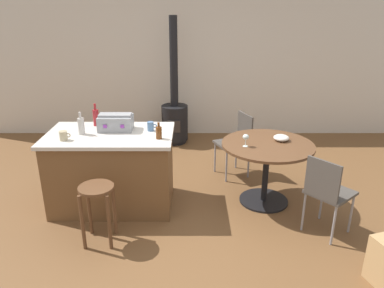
{
  "coord_description": "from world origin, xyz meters",
  "views": [
    {
      "loc": [
        0.1,
        -3.54,
        2.26
      ],
      "look_at": [
        0.09,
        0.3,
        0.79
      ],
      "focal_mm": 34.72,
      "sensor_mm": 36.0,
      "label": 1
    }
  ],
  "objects_px": {
    "cup_0": "(64,136)",
    "bottle_2": "(96,117)",
    "wooden_stool": "(98,201)",
    "bottle_0": "(159,132)",
    "wood_stove": "(175,114)",
    "cup_1": "(151,126)",
    "wine_glass": "(246,137)",
    "serving_bowl": "(282,138)",
    "folding_chair_near": "(237,140)",
    "toolbox": "(116,122)",
    "folding_chair_far": "(327,190)",
    "kitchen_island": "(113,169)",
    "bottle_1": "(81,126)",
    "dining_table": "(267,158)"
  },
  "relations": [
    {
      "from": "cup_0",
      "to": "bottle_2",
      "type": "bearing_deg",
      "value": 65.87
    },
    {
      "from": "wooden_stool",
      "to": "bottle_0",
      "type": "distance_m",
      "value": 0.95
    },
    {
      "from": "wood_stove",
      "to": "cup_1",
      "type": "height_order",
      "value": "wood_stove"
    },
    {
      "from": "cup_1",
      "to": "wine_glass",
      "type": "height_order",
      "value": "cup_1"
    },
    {
      "from": "bottle_0",
      "to": "serving_bowl",
      "type": "xyz_separation_m",
      "value": [
        1.39,
        0.32,
        -0.18
      ]
    },
    {
      "from": "folding_chair_near",
      "to": "cup_1",
      "type": "distance_m",
      "value": 1.38
    },
    {
      "from": "toolbox",
      "to": "cup_1",
      "type": "relative_size",
      "value": 3.48
    },
    {
      "from": "wood_stove",
      "to": "bottle_2",
      "type": "distance_m",
      "value": 2.05
    },
    {
      "from": "wood_stove",
      "to": "cup_0",
      "type": "bearing_deg",
      "value": -114.83
    },
    {
      "from": "wooden_stool",
      "to": "bottle_2",
      "type": "height_order",
      "value": "bottle_2"
    },
    {
      "from": "wooden_stool",
      "to": "folding_chair_far",
      "type": "distance_m",
      "value": 2.27
    },
    {
      "from": "wooden_stool",
      "to": "folding_chair_near",
      "type": "bearing_deg",
      "value": 45.85
    },
    {
      "from": "bottle_2",
      "to": "cup_1",
      "type": "height_order",
      "value": "bottle_2"
    },
    {
      "from": "bottle_0",
      "to": "wooden_stool",
      "type": "bearing_deg",
      "value": -134.54
    },
    {
      "from": "folding_chair_far",
      "to": "toolbox",
      "type": "distance_m",
      "value": 2.38
    },
    {
      "from": "kitchen_island",
      "to": "wood_stove",
      "type": "xyz_separation_m",
      "value": [
        0.63,
        2.08,
        0.05
      ]
    },
    {
      "from": "folding_chair_near",
      "to": "folding_chair_far",
      "type": "relative_size",
      "value": 1.0
    },
    {
      "from": "bottle_1",
      "to": "cup_1",
      "type": "distance_m",
      "value": 0.76
    },
    {
      "from": "wood_stove",
      "to": "bottle_0",
      "type": "xyz_separation_m",
      "value": [
        -0.06,
        -2.25,
        0.46
      ]
    },
    {
      "from": "cup_1",
      "to": "bottle_1",
      "type": "bearing_deg",
      "value": -171.19
    },
    {
      "from": "folding_chair_far",
      "to": "toolbox",
      "type": "height_order",
      "value": "toolbox"
    },
    {
      "from": "bottle_0",
      "to": "serving_bowl",
      "type": "bearing_deg",
      "value": 13.03
    },
    {
      "from": "dining_table",
      "to": "bottle_1",
      "type": "relative_size",
      "value": 4.16
    },
    {
      "from": "kitchen_island",
      "to": "wine_glass",
      "type": "relative_size",
      "value": 9.83
    },
    {
      "from": "folding_chair_near",
      "to": "cup_0",
      "type": "distance_m",
      "value": 2.27
    },
    {
      "from": "dining_table",
      "to": "wood_stove",
      "type": "relative_size",
      "value": 0.51
    },
    {
      "from": "wood_stove",
      "to": "bottle_0",
      "type": "height_order",
      "value": "wood_stove"
    },
    {
      "from": "bottle_2",
      "to": "bottle_0",
      "type": "bearing_deg",
      "value": -30.23
    },
    {
      "from": "toolbox",
      "to": "folding_chair_far",
      "type": "bearing_deg",
      "value": -18.46
    },
    {
      "from": "wooden_stool",
      "to": "toolbox",
      "type": "relative_size",
      "value": 1.61
    },
    {
      "from": "toolbox",
      "to": "cup_1",
      "type": "bearing_deg",
      "value": -4.12
    },
    {
      "from": "wine_glass",
      "to": "bottle_2",
      "type": "bearing_deg",
      "value": 169.66
    },
    {
      "from": "toolbox",
      "to": "wine_glass",
      "type": "xyz_separation_m",
      "value": [
        1.46,
        -0.15,
        -0.13
      ]
    },
    {
      "from": "cup_0",
      "to": "wine_glass",
      "type": "bearing_deg",
      "value": 5.46
    },
    {
      "from": "kitchen_island",
      "to": "toolbox",
      "type": "xyz_separation_m",
      "value": [
        0.05,
        0.12,
        0.53
      ]
    },
    {
      "from": "toolbox",
      "to": "cup_1",
      "type": "xyz_separation_m",
      "value": [
        0.4,
        -0.03,
        -0.04
      ]
    },
    {
      "from": "folding_chair_near",
      "to": "folding_chair_far",
      "type": "distance_m",
      "value": 1.63
    },
    {
      "from": "toolbox",
      "to": "bottle_1",
      "type": "relative_size",
      "value": 1.5
    },
    {
      "from": "serving_bowl",
      "to": "cup_0",
      "type": "bearing_deg",
      "value": -171.18
    },
    {
      "from": "bottle_0",
      "to": "wine_glass",
      "type": "xyz_separation_m",
      "value": [
        0.95,
        0.14,
        -0.11
      ]
    },
    {
      "from": "wooden_stool",
      "to": "dining_table",
      "type": "height_order",
      "value": "dining_table"
    },
    {
      "from": "kitchen_island",
      "to": "folding_chair_far",
      "type": "xyz_separation_m",
      "value": [
        2.27,
        -0.62,
        0.06
      ]
    },
    {
      "from": "folding_chair_far",
      "to": "cup_1",
      "type": "relative_size",
      "value": 7.84
    },
    {
      "from": "folding_chair_far",
      "to": "bottle_2",
      "type": "bearing_deg",
      "value": 159.98
    },
    {
      "from": "toolbox",
      "to": "bottle_2",
      "type": "relative_size",
      "value": 1.43
    },
    {
      "from": "folding_chair_far",
      "to": "bottle_0",
      "type": "xyz_separation_m",
      "value": [
        -1.7,
        0.45,
        0.45
      ]
    },
    {
      "from": "toolbox",
      "to": "cup_0",
      "type": "xyz_separation_m",
      "value": [
        -0.49,
        -0.34,
        -0.04
      ]
    },
    {
      "from": "folding_chair_far",
      "to": "cup_0",
      "type": "distance_m",
      "value": 2.77
    },
    {
      "from": "folding_chair_near",
      "to": "serving_bowl",
      "type": "height_order",
      "value": "folding_chair_near"
    },
    {
      "from": "dining_table",
      "to": "folding_chair_far",
      "type": "xyz_separation_m",
      "value": [
        0.48,
        -0.67,
        -0.07
      ]
    }
  ]
}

